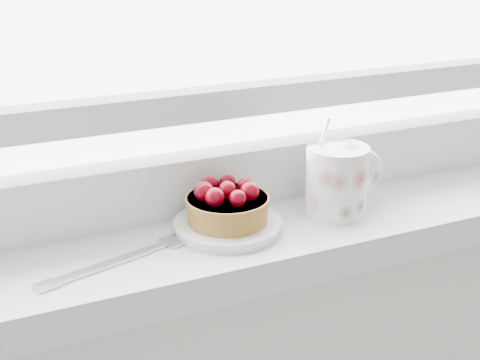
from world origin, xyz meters
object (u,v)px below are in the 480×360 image
saucer (228,226)px  floral_mug (339,179)px  raspberry_tart (227,204)px  fork (133,255)px

saucer → floral_mug: floral_mug is taller
saucer → raspberry_tart: size_ratio=1.30×
saucer → floral_mug: bearing=-3.2°
raspberry_tart → fork: (-0.12, -0.02, -0.03)m
floral_mug → saucer: bearing=176.8°
raspberry_tart → fork: raspberry_tart is taller
raspberry_tart → floral_mug: floral_mug is taller
saucer → fork: bearing=-171.4°
saucer → raspberry_tart: 0.03m
raspberry_tart → fork: bearing=-171.3°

